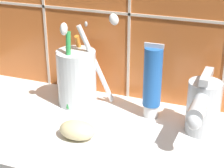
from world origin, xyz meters
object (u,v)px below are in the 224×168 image
object	(u,v)px
soap_bar	(77,130)
toothbrush_cup	(77,76)
sink_faucet	(202,107)
toothpaste_tube	(152,81)

from	to	relation	value
soap_bar	toothbrush_cup	bearing A→B (deg)	115.00
toothbrush_cup	sink_faucet	size ratio (longest dim) A/B	1.43
toothbrush_cup	toothpaste_tube	size ratio (longest dim) A/B	1.29
toothpaste_tube	soap_bar	world-z (taller)	toothpaste_tube
sink_faucet	toothbrush_cup	bearing A→B (deg)	-95.52
toothpaste_tube	sink_faucet	size ratio (longest dim) A/B	1.11
toothbrush_cup	soap_bar	world-z (taller)	toothbrush_cup
toothbrush_cup	soap_bar	bearing A→B (deg)	-65.00
toothbrush_cup	soap_bar	size ratio (longest dim) A/B	2.88
toothpaste_tube	sink_faucet	bearing A→B (deg)	-17.85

